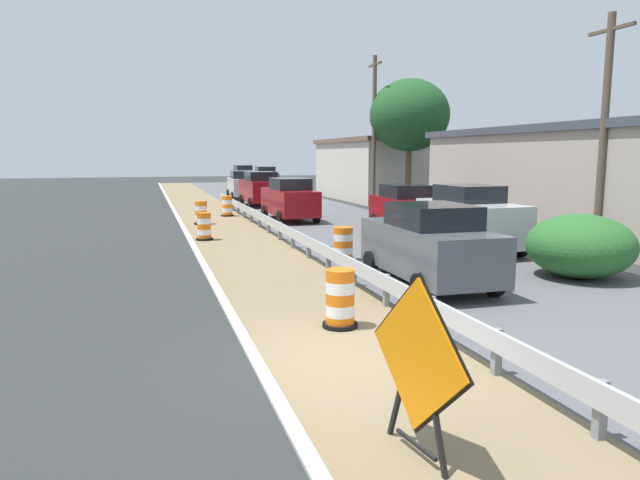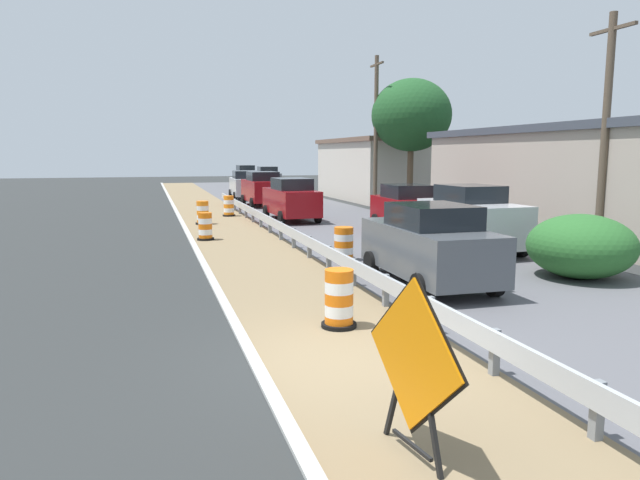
{
  "view_description": "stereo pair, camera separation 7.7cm",
  "coord_description": "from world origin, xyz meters",
  "px_view_note": "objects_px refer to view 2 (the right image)",
  "views": [
    {
      "loc": [
        -2.86,
        -8.22,
        3.23
      ],
      "look_at": [
        1.39,
        5.67,
        1.06
      ],
      "focal_mm": 32.17,
      "sensor_mm": 36.0,
      "label": 1
    },
    {
      "loc": [
        -2.78,
        -8.24,
        3.23
      ],
      "look_at": [
        1.39,
        5.67,
        1.06
      ],
      "focal_mm": 32.17,
      "sensor_mm": 36.0,
      "label": 2
    }
  ],
  "objects_px": {
    "car_trailing_near_lane": "(471,219)",
    "utility_pole_near": "(605,133)",
    "car_distant_b": "(429,245)",
    "traffic_barrel_far": "(203,214)",
    "car_lead_far_lane": "(262,189)",
    "utility_pole_mid": "(376,131)",
    "car_lead_near_lane": "(291,199)",
    "traffic_barrel_close": "(344,245)",
    "traffic_barrel_farther": "(229,207)",
    "car_trailing_far_lane": "(246,185)",
    "traffic_barrel_mid": "(205,228)",
    "car_distant_c": "(408,208)",
    "car_mid_far_lane": "(268,179)",
    "traffic_barrel_nearest": "(339,301)",
    "warning_sign_diamond": "(413,361)",
    "car_distant_a": "(246,175)"
  },
  "relations": [
    {
      "from": "car_trailing_far_lane",
      "to": "car_distant_b",
      "type": "distance_m",
      "value": 29.22
    },
    {
      "from": "traffic_barrel_mid",
      "to": "traffic_barrel_farther",
      "type": "relative_size",
      "value": 0.97
    },
    {
      "from": "car_distant_a",
      "to": "utility_pole_near",
      "type": "height_order",
      "value": "utility_pole_near"
    },
    {
      "from": "car_distant_a",
      "to": "utility_pole_near",
      "type": "bearing_deg",
      "value": 2.52
    },
    {
      "from": "warning_sign_diamond",
      "to": "utility_pole_mid",
      "type": "relative_size",
      "value": 0.23
    },
    {
      "from": "traffic_barrel_nearest",
      "to": "traffic_barrel_farther",
      "type": "height_order",
      "value": "traffic_barrel_nearest"
    },
    {
      "from": "traffic_barrel_farther",
      "to": "car_lead_far_lane",
      "type": "relative_size",
      "value": 0.25
    },
    {
      "from": "car_trailing_near_lane",
      "to": "traffic_barrel_far",
      "type": "bearing_deg",
      "value": -144.78
    },
    {
      "from": "car_distant_b",
      "to": "utility_pole_mid",
      "type": "height_order",
      "value": "utility_pole_mid"
    },
    {
      "from": "car_lead_near_lane",
      "to": "utility_pole_near",
      "type": "relative_size",
      "value": 0.64
    },
    {
      "from": "traffic_barrel_mid",
      "to": "traffic_barrel_far",
      "type": "height_order",
      "value": "traffic_barrel_far"
    },
    {
      "from": "car_lead_far_lane",
      "to": "utility_pole_mid",
      "type": "bearing_deg",
      "value": -128.45
    },
    {
      "from": "traffic_barrel_far",
      "to": "car_lead_far_lane",
      "type": "bearing_deg",
      "value": 62.71
    },
    {
      "from": "traffic_barrel_farther",
      "to": "car_trailing_near_lane",
      "type": "bearing_deg",
      "value": -65.32
    },
    {
      "from": "warning_sign_diamond",
      "to": "traffic_barrel_farther",
      "type": "relative_size",
      "value": 1.87
    },
    {
      "from": "car_distant_a",
      "to": "traffic_barrel_nearest",
      "type": "bearing_deg",
      "value": -9.5
    },
    {
      "from": "car_trailing_near_lane",
      "to": "car_trailing_far_lane",
      "type": "distance_m",
      "value": 25.37
    },
    {
      "from": "traffic_barrel_close",
      "to": "traffic_barrel_far",
      "type": "bearing_deg",
      "value": 107.2
    },
    {
      "from": "traffic_barrel_farther",
      "to": "car_mid_far_lane",
      "type": "bearing_deg",
      "value": 72.86
    },
    {
      "from": "traffic_barrel_close",
      "to": "car_mid_far_lane",
      "type": "distance_m",
      "value": 34.31
    },
    {
      "from": "utility_pole_near",
      "to": "utility_pole_mid",
      "type": "height_order",
      "value": "utility_pole_mid"
    },
    {
      "from": "car_distant_c",
      "to": "utility_pole_near",
      "type": "distance_m",
      "value": 8.4
    },
    {
      "from": "car_distant_c",
      "to": "utility_pole_mid",
      "type": "bearing_deg",
      "value": 168.11
    },
    {
      "from": "traffic_barrel_far",
      "to": "car_distant_c",
      "type": "relative_size",
      "value": 0.24
    },
    {
      "from": "car_lead_far_lane",
      "to": "utility_pole_near",
      "type": "xyz_separation_m",
      "value": [
        6.77,
        -21.14,
        2.82
      ]
    },
    {
      "from": "car_distant_c",
      "to": "utility_pole_near",
      "type": "relative_size",
      "value": 0.61
    },
    {
      "from": "car_lead_near_lane",
      "to": "car_distant_a",
      "type": "xyz_separation_m",
      "value": [
        3.26,
        33.42,
        0.02
      ]
    },
    {
      "from": "car_trailing_far_lane",
      "to": "car_mid_far_lane",
      "type": "bearing_deg",
      "value": -19.37
    },
    {
      "from": "car_lead_near_lane",
      "to": "traffic_barrel_close",
      "type": "bearing_deg",
      "value": 172.84
    },
    {
      "from": "traffic_barrel_far",
      "to": "car_trailing_near_lane",
      "type": "relative_size",
      "value": 0.25
    },
    {
      "from": "traffic_barrel_close",
      "to": "traffic_barrel_farther",
      "type": "relative_size",
      "value": 0.95
    },
    {
      "from": "car_distant_b",
      "to": "utility_pole_near",
      "type": "bearing_deg",
      "value": -72.18
    },
    {
      "from": "traffic_barrel_nearest",
      "to": "car_trailing_near_lane",
      "type": "xyz_separation_m",
      "value": [
        6.96,
        6.83,
        0.61
      ]
    },
    {
      "from": "car_mid_far_lane",
      "to": "traffic_barrel_farther",
      "type": "bearing_deg",
      "value": -14.87
    },
    {
      "from": "warning_sign_diamond",
      "to": "traffic_barrel_mid",
      "type": "bearing_deg",
      "value": -96.44
    },
    {
      "from": "traffic_barrel_far",
      "to": "traffic_barrel_farther",
      "type": "relative_size",
      "value": 1.01
    },
    {
      "from": "car_trailing_near_lane",
      "to": "utility_pole_near",
      "type": "xyz_separation_m",
      "value": [
        3.4,
        -1.96,
        2.8
      ]
    },
    {
      "from": "car_distant_b",
      "to": "traffic_barrel_mid",
      "type": "bearing_deg",
      "value": 27.35
    },
    {
      "from": "car_trailing_far_lane",
      "to": "traffic_barrel_close",
      "type": "bearing_deg",
      "value": 179.65
    },
    {
      "from": "traffic_barrel_mid",
      "to": "car_distant_b",
      "type": "bearing_deg",
      "value": -63.76
    },
    {
      "from": "utility_pole_mid",
      "to": "traffic_barrel_mid",
      "type": "bearing_deg",
      "value": -138.64
    },
    {
      "from": "traffic_barrel_farther",
      "to": "car_distant_a",
      "type": "bearing_deg",
      "value": 78.97
    },
    {
      "from": "car_trailing_far_lane",
      "to": "utility_pole_mid",
      "type": "height_order",
      "value": "utility_pole_mid"
    },
    {
      "from": "car_mid_far_lane",
      "to": "traffic_barrel_nearest",
      "type": "bearing_deg",
      "value": -7.39
    },
    {
      "from": "traffic_barrel_farther",
      "to": "car_mid_far_lane",
      "type": "height_order",
      "value": "car_mid_far_lane"
    },
    {
      "from": "traffic_barrel_farther",
      "to": "utility_pole_near",
      "type": "distance_m",
      "value": 18.64
    },
    {
      "from": "car_distant_c",
      "to": "car_lead_near_lane",
      "type": "bearing_deg",
      "value": -144.31
    },
    {
      "from": "traffic_barrel_close",
      "to": "traffic_barrel_mid",
      "type": "xyz_separation_m",
      "value": [
        -3.67,
        5.54,
        0.01
      ]
    },
    {
      "from": "car_distant_b",
      "to": "car_trailing_near_lane",
      "type": "bearing_deg",
      "value": -40.92
    },
    {
      "from": "traffic_barrel_far",
      "to": "car_trailing_far_lane",
      "type": "relative_size",
      "value": 0.23
    }
  ]
}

